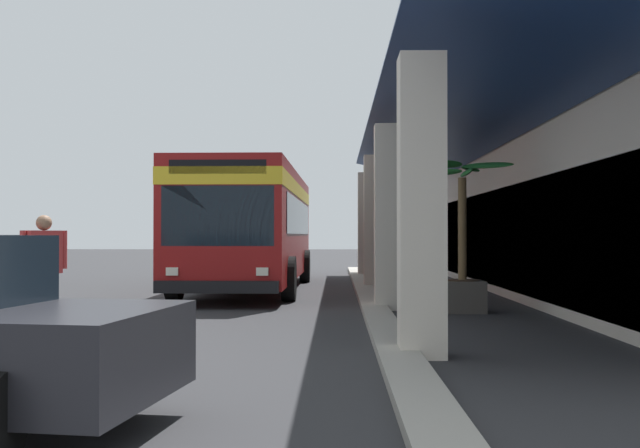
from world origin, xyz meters
TOP-DOWN VIEW (x-y plane):
  - ground at (0.00, 8.00)m, footprint 120.00×120.00m
  - curb_strip at (-1.35, 3.28)m, footprint 27.70×0.50m
  - transit_bus at (-3.96, 0.26)m, footprint 11.24×2.92m
  - pedestrian at (4.94, -1.95)m, footprint 0.52×0.58m
  - potted_palm at (2.01, 4.95)m, footprint 1.65×1.82m

SIDE VIEW (x-z plane):
  - ground at x=0.00m, z-range 0.00..0.00m
  - curb_strip at x=-1.35m, z-range 0.00..0.12m
  - potted_palm at x=2.01m, z-range -0.67..2.23m
  - pedestrian at x=4.94m, z-range 0.12..1.90m
  - transit_bus at x=-3.96m, z-range 0.18..3.52m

